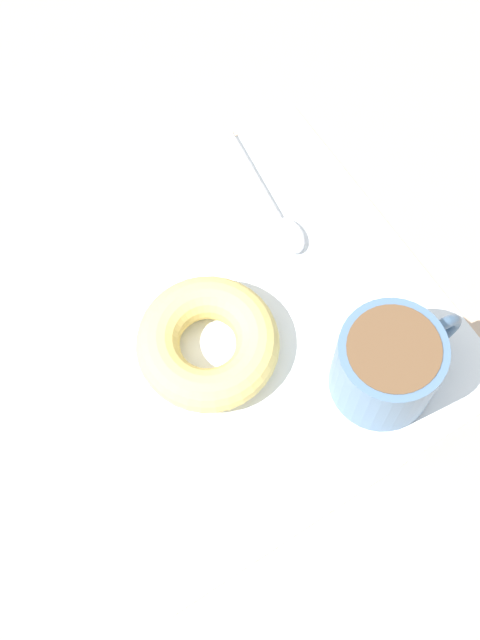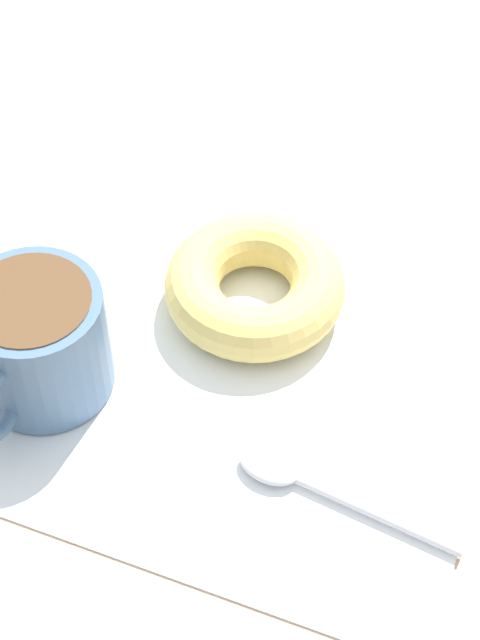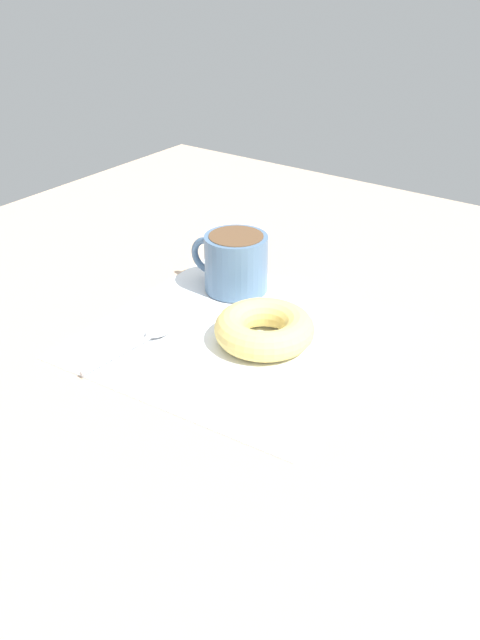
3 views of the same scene
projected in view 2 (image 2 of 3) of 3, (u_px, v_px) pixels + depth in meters
The scene contains 5 objects.
ground_plane at pixel (261, 338), 67.92cm from camera, with size 120.00×120.00×2.00cm, color tan.
napkin at pixel (240, 342), 66.27cm from camera, with size 32.12×32.12×0.30cm, color white.
coffee_cup at pixel (37, 342), 61.19cm from camera, with size 11.07×8.14×7.44cm.
donut at pixel (255, 286), 66.71cm from camera, with size 11.36×11.36×3.46cm, color #E5C66B.
spoon at pixel (299, 479), 59.45cm from camera, with size 2.64×13.37×0.90cm.
Camera 2 is at (-38.95, -15.83, 52.36)cm, focal length 60.00 mm.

